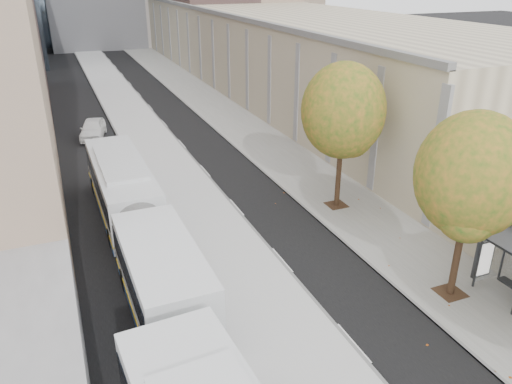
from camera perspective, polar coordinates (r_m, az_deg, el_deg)
bus_platform at (r=37.22m, az=-11.42°, el=4.64°), size 4.25×150.00×0.15m
sidewalk at (r=39.38m, az=0.08°, el=6.15°), size 4.75×150.00×0.08m
building_tan at (r=69.11m, az=-0.40°, el=17.28°), size 18.00×92.00×8.00m
tree_c at (r=19.93m, az=23.49°, el=1.75°), size 4.20×4.20×7.28m
tree_d at (r=26.51m, az=9.93°, el=9.11°), size 4.40×4.40×7.60m
bus_far at (r=23.86m, az=-13.56°, el=-2.89°), size 2.79×17.63×2.93m
distant_car at (r=41.50m, az=-18.15°, el=6.89°), size 2.63×4.59×1.47m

